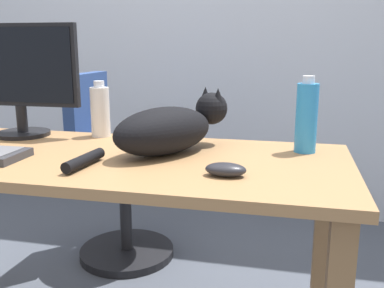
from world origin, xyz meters
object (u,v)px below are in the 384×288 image
(monitor, at_px, (18,76))
(cat, at_px, (169,128))
(office_chair, at_px, (115,180))
(computer_mouse, at_px, (226,170))
(water_bottle, at_px, (306,117))
(spray_bottle, at_px, (100,111))

(monitor, height_order, cat, monitor)
(office_chair, bearing_deg, monitor, -105.37)
(computer_mouse, relative_size, water_bottle, 0.45)
(monitor, bearing_deg, water_bottle, -1.33)
(office_chair, height_order, water_bottle, water_bottle)
(office_chair, xyz_separation_m, spray_bottle, (0.15, -0.46, 0.42))
(monitor, xyz_separation_m, cat, (0.62, -0.14, -0.15))
(spray_bottle, bearing_deg, water_bottle, -6.22)
(monitor, distance_m, computer_mouse, 0.93)
(monitor, distance_m, cat, 0.65)
(office_chair, relative_size, spray_bottle, 4.51)
(water_bottle, distance_m, spray_bottle, 0.75)
(water_bottle, relative_size, spray_bottle, 1.17)
(computer_mouse, bearing_deg, spray_bottle, 143.21)
(computer_mouse, relative_size, spray_bottle, 0.53)
(cat, bearing_deg, monitor, 167.65)
(office_chair, height_order, cat, office_chair)
(office_chair, height_order, monitor, monitor)
(monitor, bearing_deg, computer_mouse, -22.47)
(cat, relative_size, computer_mouse, 4.69)
(computer_mouse, xyz_separation_m, spray_bottle, (-0.54, 0.40, 0.08))
(cat, height_order, spray_bottle, spray_bottle)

